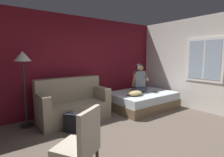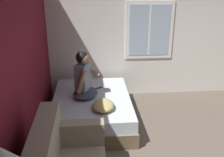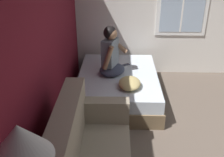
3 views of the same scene
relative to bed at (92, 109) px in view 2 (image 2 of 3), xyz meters
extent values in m
cube|color=maroon|center=(-1.60, 0.98, 1.11)|extent=(10.49, 0.16, 2.70)
cube|color=silver|center=(1.22, -1.68, 1.11)|extent=(0.16, 6.56, 2.70)
cube|color=white|center=(1.13, -1.28, 1.25)|extent=(0.02, 1.04, 1.24)
cube|color=#9EB2C6|center=(1.11, -1.28, 1.25)|extent=(0.01, 0.88, 1.08)
cube|color=white|center=(1.11, -1.28, 1.25)|extent=(0.01, 0.04, 1.08)
cube|color=brown|center=(0.00, 0.00, -0.11)|extent=(1.97, 1.45, 0.26)
cube|color=silver|center=(0.00, 0.00, 0.13)|extent=(1.91, 1.41, 0.22)
cube|color=gray|center=(-1.37, 0.24, 0.36)|extent=(0.19, 0.80, 0.32)
ellipsoid|color=#383D51|center=(0.02, 0.11, 0.32)|extent=(0.65, 0.60, 0.16)
cube|color=slate|center=(0.04, 0.14, 0.64)|extent=(0.38, 0.31, 0.48)
cylinder|color=#936B4C|center=(-0.17, 0.17, 0.62)|extent=(0.15, 0.23, 0.44)
cylinder|color=#936B4C|center=(0.16, 0.01, 0.74)|extent=(0.21, 0.38, 0.29)
sphere|color=#936B4C|center=(0.03, 0.13, 0.99)|extent=(0.21, 0.21, 0.21)
ellipsoid|color=black|center=(0.04, 0.14, 1.00)|extent=(0.29, 0.29, 0.23)
ellipsoid|color=tan|center=(-0.48, -0.19, 0.31)|extent=(0.51, 0.39, 0.14)
cube|color=black|center=(0.42, -0.16, 0.25)|extent=(0.14, 0.16, 0.01)
camera|label=1|loc=(-3.86, -3.70, 1.36)|focal=28.00mm
camera|label=2|loc=(-4.40, 0.00, 2.31)|focal=42.00mm
camera|label=3|loc=(-4.26, -0.01, 2.30)|focal=42.00mm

